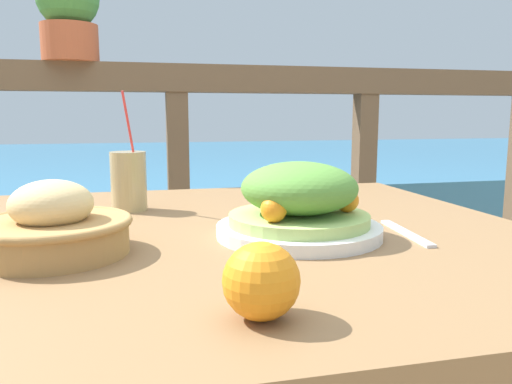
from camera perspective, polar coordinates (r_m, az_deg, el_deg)
The scene contains 9 objects.
patio_table at distance 0.88m, azimuth -4.16°, elevation -9.67°, with size 1.10×0.99×0.70m.
railing_fence at distance 1.71m, azimuth -8.90°, elevation 3.07°, with size 2.80×0.08×1.06m.
sea_backdrop at distance 4.24m, azimuth -11.45°, elevation 0.31°, with size 12.00×4.00×0.56m.
salad_plate at distance 0.81m, azimuth 4.93°, elevation -1.45°, with size 0.27×0.27×0.12m.
drink_glass at distance 1.06m, azimuth -14.35°, elevation 1.23°, with size 0.07×0.07×0.24m.
bread_basket at distance 0.76m, azimuth -22.19°, elevation -3.73°, with size 0.22×0.22×0.11m.
potted_plant at distance 1.74m, azimuth -20.66°, elevation 18.66°, with size 0.19×0.19×0.29m.
fork at distance 0.87m, azimuth 16.77°, elevation -4.48°, with size 0.03×0.18×0.00m.
orange_near_basket at distance 0.49m, azimuth 0.60°, elevation -10.14°, with size 0.08×0.08×0.08m.
Camera 1 is at (-0.13, -0.83, 0.90)m, focal length 35.00 mm.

